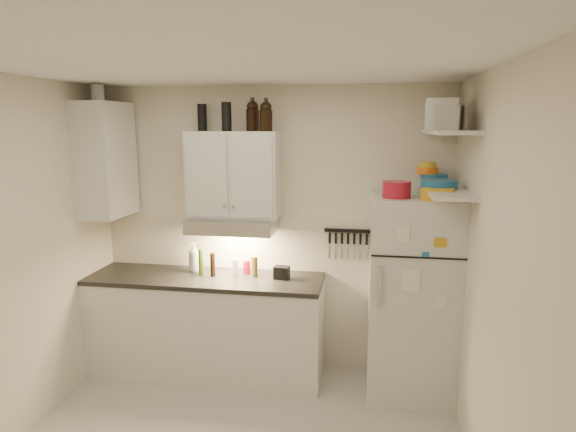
# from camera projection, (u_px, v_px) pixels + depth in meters

# --- Properties ---
(ceiling) EXTENTS (3.20, 3.00, 0.02)m
(ceiling) POSITION_uv_depth(u_px,v_px,m) (220.00, 61.00, 2.74)
(ceiling) COLOR white
(ceiling) RESTS_ON ground
(back_wall) EXTENTS (3.20, 0.02, 2.60)m
(back_wall) POSITION_uv_depth(u_px,v_px,m) (272.00, 230.00, 4.45)
(back_wall) COLOR beige
(back_wall) RESTS_ON ground
(right_wall) EXTENTS (0.02, 3.00, 2.60)m
(right_wall) POSITION_uv_depth(u_px,v_px,m) (499.00, 295.00, 2.73)
(right_wall) COLOR beige
(right_wall) RESTS_ON ground
(base_cabinet) EXTENTS (2.10, 0.60, 0.88)m
(base_cabinet) POSITION_uv_depth(u_px,v_px,m) (207.00, 327.00, 4.39)
(base_cabinet) COLOR silver
(base_cabinet) RESTS_ON floor
(countertop) EXTENTS (2.10, 0.62, 0.04)m
(countertop) POSITION_uv_depth(u_px,v_px,m) (205.00, 279.00, 4.30)
(countertop) COLOR black
(countertop) RESTS_ON base_cabinet
(upper_cabinet) EXTENTS (0.80, 0.33, 0.75)m
(upper_cabinet) POSITION_uv_depth(u_px,v_px,m) (234.00, 174.00, 4.23)
(upper_cabinet) COLOR silver
(upper_cabinet) RESTS_ON back_wall
(side_cabinet) EXTENTS (0.33, 0.55, 1.00)m
(side_cabinet) POSITION_uv_depth(u_px,v_px,m) (105.00, 160.00, 4.25)
(side_cabinet) COLOR silver
(side_cabinet) RESTS_ON left_wall
(range_hood) EXTENTS (0.76, 0.46, 0.12)m
(range_hood) POSITION_uv_depth(u_px,v_px,m) (233.00, 224.00, 4.24)
(range_hood) COLOR silver
(range_hood) RESTS_ON back_wall
(fridge) EXTENTS (0.70, 0.68, 1.70)m
(fridge) POSITION_uv_depth(u_px,v_px,m) (412.00, 296.00, 4.00)
(fridge) COLOR silver
(fridge) RESTS_ON floor
(shelf_hi) EXTENTS (0.30, 0.95, 0.03)m
(shelf_hi) POSITION_uv_depth(u_px,v_px,m) (449.00, 132.00, 3.58)
(shelf_hi) COLOR silver
(shelf_hi) RESTS_ON right_wall
(shelf_lo) EXTENTS (0.30, 0.95, 0.03)m
(shelf_lo) POSITION_uv_depth(u_px,v_px,m) (446.00, 191.00, 3.67)
(shelf_lo) COLOR silver
(shelf_lo) RESTS_ON right_wall
(knife_strip) EXTENTS (0.42, 0.02, 0.03)m
(knife_strip) POSITION_uv_depth(u_px,v_px,m) (348.00, 231.00, 4.31)
(knife_strip) COLOR black
(knife_strip) RESTS_ON back_wall
(dutch_oven) EXTENTS (0.26, 0.26, 0.13)m
(dutch_oven) POSITION_uv_depth(u_px,v_px,m) (397.00, 189.00, 3.70)
(dutch_oven) COLOR #A31329
(dutch_oven) RESTS_ON fridge
(book_stack) EXTENTS (0.30, 0.33, 0.09)m
(book_stack) POSITION_uv_depth(u_px,v_px,m) (439.00, 193.00, 3.62)
(book_stack) COLOR gold
(book_stack) RESTS_ON fridge
(spice_jar) EXTENTS (0.06, 0.06, 0.10)m
(spice_jar) POSITION_uv_depth(u_px,v_px,m) (429.00, 191.00, 3.70)
(spice_jar) COLOR silver
(spice_jar) RESTS_ON fridge
(stock_pot) EXTENTS (0.30, 0.30, 0.19)m
(stock_pot) POSITION_uv_depth(u_px,v_px,m) (446.00, 118.00, 3.92)
(stock_pot) COLOR silver
(stock_pot) RESTS_ON shelf_hi
(tin_a) EXTENTS (0.27, 0.25, 0.23)m
(tin_a) POSITION_uv_depth(u_px,v_px,m) (443.00, 114.00, 3.51)
(tin_a) COLOR #AAAAAD
(tin_a) RESTS_ON shelf_hi
(tin_b) EXTENTS (0.19, 0.19, 0.16)m
(tin_b) POSITION_uv_depth(u_px,v_px,m) (447.00, 118.00, 3.29)
(tin_b) COLOR #AAAAAD
(tin_b) RESTS_ON shelf_hi
(bowl_teal) EXTENTS (0.22, 0.22, 0.09)m
(bowl_teal) POSITION_uv_depth(u_px,v_px,m) (434.00, 179.00, 3.93)
(bowl_teal) COLOR #1C619B
(bowl_teal) RESTS_ON shelf_lo
(bowl_orange) EXTENTS (0.17, 0.17, 0.05)m
(bowl_orange) POSITION_uv_depth(u_px,v_px,m) (427.00, 170.00, 3.92)
(bowl_orange) COLOR orange
(bowl_orange) RESTS_ON bowl_teal
(bowl_yellow) EXTENTS (0.14, 0.14, 0.04)m
(bowl_yellow) POSITION_uv_depth(u_px,v_px,m) (428.00, 164.00, 3.91)
(bowl_yellow) COLOR gold
(bowl_yellow) RESTS_ON bowl_orange
(plates) EXTENTS (0.36, 0.36, 0.07)m
(plates) POSITION_uv_depth(u_px,v_px,m) (439.00, 184.00, 3.65)
(plates) COLOR #1C619B
(plates) RESTS_ON shelf_lo
(growler_a) EXTENTS (0.13, 0.13, 0.26)m
(growler_a) POSITION_uv_depth(u_px,v_px,m) (253.00, 116.00, 4.14)
(growler_a) COLOR black
(growler_a) RESTS_ON upper_cabinet
(growler_b) EXTENTS (0.11, 0.11, 0.25)m
(growler_b) POSITION_uv_depth(u_px,v_px,m) (266.00, 116.00, 4.01)
(growler_b) COLOR black
(growler_b) RESTS_ON upper_cabinet
(thermos_a) EXTENTS (0.10, 0.10, 0.24)m
(thermos_a) POSITION_uv_depth(u_px,v_px,m) (227.00, 117.00, 4.09)
(thermos_a) COLOR black
(thermos_a) RESTS_ON upper_cabinet
(thermos_b) EXTENTS (0.09, 0.09, 0.24)m
(thermos_b) POSITION_uv_depth(u_px,v_px,m) (202.00, 118.00, 4.25)
(thermos_b) COLOR black
(thermos_b) RESTS_ON upper_cabinet
(side_jar) EXTENTS (0.13, 0.13, 0.14)m
(side_jar) POSITION_uv_depth(u_px,v_px,m) (98.00, 93.00, 4.12)
(side_jar) COLOR silver
(side_jar) RESTS_ON side_cabinet
(soap_bottle) EXTENTS (0.15, 0.15, 0.31)m
(soap_bottle) POSITION_uv_depth(u_px,v_px,m) (194.00, 255.00, 4.42)
(soap_bottle) COLOR silver
(soap_bottle) RESTS_ON countertop
(pepper_mill) EXTENTS (0.07, 0.07, 0.18)m
(pepper_mill) POSITION_uv_depth(u_px,v_px,m) (254.00, 266.00, 4.29)
(pepper_mill) COLOR brown
(pepper_mill) RESTS_ON countertop
(oil_bottle) EXTENTS (0.06, 0.06, 0.24)m
(oil_bottle) POSITION_uv_depth(u_px,v_px,m) (201.00, 262.00, 4.32)
(oil_bottle) COLOR #385916
(oil_bottle) RESTS_ON countertop
(vinegar_bottle) EXTENTS (0.05, 0.05, 0.22)m
(vinegar_bottle) POSITION_uv_depth(u_px,v_px,m) (213.00, 265.00, 4.29)
(vinegar_bottle) COLOR black
(vinegar_bottle) RESTS_ON countertop
(clear_bottle) EXTENTS (0.07, 0.07, 0.16)m
(clear_bottle) POSITION_uv_depth(u_px,v_px,m) (235.00, 267.00, 4.30)
(clear_bottle) COLOR silver
(clear_bottle) RESTS_ON countertop
(red_jar) EXTENTS (0.07, 0.07, 0.13)m
(red_jar) POSITION_uv_depth(u_px,v_px,m) (247.00, 267.00, 4.37)
(red_jar) COLOR #A31329
(red_jar) RESTS_ON countertop
(caddy) EXTENTS (0.14, 0.11, 0.11)m
(caddy) POSITION_uv_depth(u_px,v_px,m) (282.00, 273.00, 4.23)
(caddy) COLOR black
(caddy) RESTS_ON countertop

